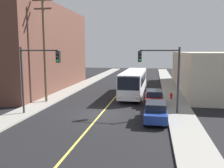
{
  "coord_description": "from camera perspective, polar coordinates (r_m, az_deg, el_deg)",
  "views": [
    {
      "loc": [
        4.77,
        -21.08,
        5.82
      ],
      "look_at": [
        0.0,
        5.96,
        2.0
      ],
      "focal_mm": 38.42,
      "sensor_mm": 36.0,
      "label": 1
    }
  ],
  "objects": [
    {
      "name": "sidewalk_left",
      "position": [
        33.82,
        -10.98,
        -2.01
      ],
      "size": [
        2.5,
        90.0,
        0.15
      ],
      "primitive_type": "cube",
      "color": "gray",
      "rests_on": "ground"
    },
    {
      "name": "ground_plane",
      "position": [
        22.38,
        -2.67,
        -7.16
      ],
      "size": [
        120.0,
        120.0,
        0.0
      ],
      "primitive_type": "plane",
      "color": "black"
    },
    {
      "name": "parked_car_red",
      "position": [
        26.25,
        9.94,
        -3.13
      ],
      "size": [
        1.95,
        4.46,
        1.62
      ],
      "color": "maroon",
      "rests_on": "ground"
    },
    {
      "name": "traffic_signal_right_corner",
      "position": [
        22.22,
        11.66,
        3.85
      ],
      "size": [
        3.75,
        0.48,
        6.0
      ],
      "color": "#2D2D33",
      "rests_on": "sidewalk_right"
    },
    {
      "name": "lane_stripe_center",
      "position": [
        36.86,
        2.44,
        -1.17
      ],
      "size": [
        0.16,
        60.0,
        0.01
      ],
      "primitive_type": "cube",
      "color": "#D8CC4C",
      "rests_on": "ground"
    },
    {
      "name": "fire_hydrant",
      "position": [
        29.32,
        13.92,
        -2.6
      ],
      "size": [
        0.44,
        0.26,
        0.84
      ],
      "color": "red",
      "rests_on": "sidewalk_right"
    },
    {
      "name": "city_bus",
      "position": [
        31.37,
        5.22,
        0.56
      ],
      "size": [
        2.74,
        12.19,
        3.2
      ],
      "color": "silver",
      "rests_on": "ground"
    },
    {
      "name": "traffic_signal_left_corner",
      "position": [
        22.25,
        -17.3,
        3.66
      ],
      "size": [
        3.75,
        0.48,
        6.0
      ],
      "color": "#2D2D33",
      "rests_on": "sidewalk_left"
    },
    {
      "name": "building_right_warehouse",
      "position": [
        39.54,
        24.24,
        2.83
      ],
      "size": [
        12.0,
        25.73,
        5.59
      ],
      "color": "beige",
      "rests_on": "ground"
    },
    {
      "name": "building_left_brick",
      "position": [
        38.28,
        -18.67,
        7.93
      ],
      "size": [
        10.0,
        23.14,
        12.2
      ],
      "color": "brown",
      "rests_on": "ground"
    },
    {
      "name": "parked_car_blue",
      "position": [
        20.27,
        10.34,
        -6.42
      ],
      "size": [
        1.83,
        4.41,
        1.62
      ],
      "color": "navy",
      "rests_on": "ground"
    },
    {
      "name": "sidewalk_right",
      "position": [
        31.7,
        14.34,
        -2.77
      ],
      "size": [
        2.5,
        90.0,
        0.15
      ],
      "primitive_type": "cube",
      "color": "gray",
      "rests_on": "ground"
    },
    {
      "name": "utility_pole_near",
      "position": [
        27.58,
        -15.82,
        9.05
      ],
      "size": [
        2.4,
        0.28,
        11.65
      ],
      "color": "brown",
      "rests_on": "sidewalk_left"
    }
  ]
}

